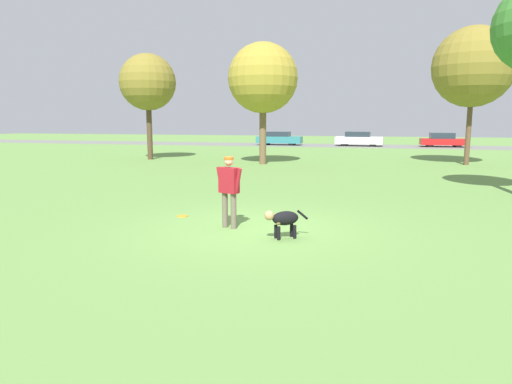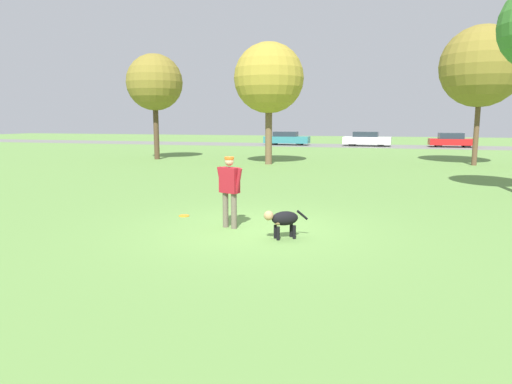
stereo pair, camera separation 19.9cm
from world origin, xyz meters
TOP-DOWN VIEW (x-y plane):
  - ground_plane at (0.00, 0.00)m, footprint 120.00×120.00m
  - far_road_strip at (0.00, 34.21)m, footprint 120.00×6.00m
  - person at (-0.58, -0.03)m, footprint 0.69×0.36m
  - dog at (0.79, -0.65)m, footprint 0.87×0.65m
  - frisbee at (-2.12, 0.86)m, footprint 0.27×0.27m
  - tree_far_right at (7.42, 17.17)m, footprint 4.21×4.21m
  - tree_far_left at (-10.89, 16.05)m, footprint 3.40×3.40m
  - tree_mid_center at (-3.42, 14.82)m, footprint 3.77×3.77m
  - parked_car_teal at (-6.43, 33.90)m, footprint 4.32×1.66m
  - parked_car_white at (1.12, 33.98)m, footprint 4.37×2.02m
  - parked_car_red at (8.48, 34.49)m, footprint 3.93×1.87m

SIDE VIEW (x-z plane):
  - ground_plane at x=0.00m, z-range 0.00..0.00m
  - far_road_strip at x=0.00m, z-range 0.00..0.01m
  - frisbee at x=-2.12m, z-range 0.00..0.02m
  - dog at x=0.79m, z-range 0.11..0.71m
  - parked_car_red at x=8.48m, z-range -0.02..1.26m
  - parked_car_teal at x=-6.43m, z-range -0.01..1.29m
  - parked_car_white at x=1.12m, z-range 0.00..1.34m
  - person at x=-0.58m, z-range 0.15..1.77m
  - tree_mid_center at x=-3.42m, z-range 1.36..7.90m
  - tree_far_left at x=-10.89m, z-range 1.47..7.85m
  - tree_far_right at x=7.42m, z-range 1.53..8.82m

